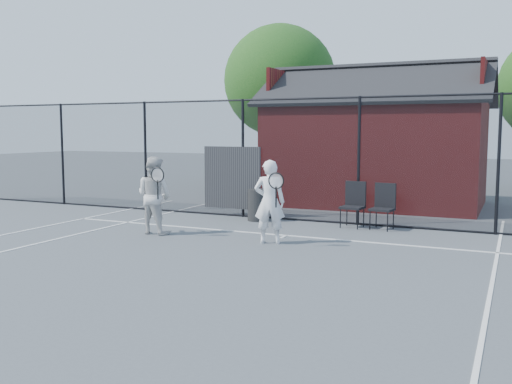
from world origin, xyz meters
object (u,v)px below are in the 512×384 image
at_px(player_back, 154,195).
at_px(chair_left, 352,205).
at_px(clubhouse, 376,151).
at_px(player_front, 270,202).
at_px(chair_right, 382,207).
at_px(waste_bin, 258,205).

height_order(player_back, chair_left, player_back).
xyz_separation_m(clubhouse, player_front, (-0.51, -6.88, -0.78)).
xyz_separation_m(clubhouse, chair_right, (1.16, -4.40, -1.10)).
bearing_deg(player_back, chair_right, 30.10).
relative_size(clubhouse, waste_bin, 8.43).
distance_m(player_front, chair_left, 2.69).
bearing_deg(waste_bin, chair_left, 0.00).
bearing_deg(chair_right, player_back, -143.08).
bearing_deg(player_front, chair_right, 56.13).
bearing_deg(player_front, chair_left, 68.33).
bearing_deg(player_back, waste_bin, 62.48).
xyz_separation_m(player_front, waste_bin, (-1.37, 2.48, -0.44)).
bearing_deg(clubhouse, waste_bin, -113.16).
bearing_deg(clubhouse, chair_right, -75.28).
relative_size(clubhouse, chair_right, 6.45).
distance_m(player_back, waste_bin, 2.88).
relative_size(player_front, waste_bin, 2.13).
height_order(player_back, waste_bin, player_back).
height_order(player_front, player_back, player_back).
relative_size(chair_right, waste_bin, 1.31).
relative_size(chair_left, waste_bin, 1.33).
distance_m(player_front, waste_bin, 2.87).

